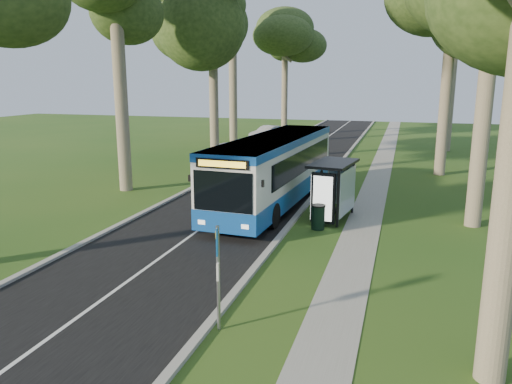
% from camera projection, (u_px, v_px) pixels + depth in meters
% --- Properties ---
extents(ground, '(120.00, 120.00, 0.00)m').
position_uv_depth(ground, '(267.00, 254.00, 17.92)').
color(ground, '#285119').
rests_on(ground, ground).
extents(road, '(7.00, 100.00, 0.02)m').
position_uv_depth(road, '(254.00, 190.00, 28.24)').
color(road, black).
rests_on(road, ground).
extents(kerb_east, '(0.25, 100.00, 0.12)m').
position_uv_depth(kerb_east, '(316.00, 193.00, 27.25)').
color(kerb_east, '#9E9B93').
rests_on(kerb_east, ground).
extents(kerb_west, '(0.25, 100.00, 0.12)m').
position_uv_depth(kerb_west, '(197.00, 186.00, 29.20)').
color(kerb_west, '#9E9B93').
rests_on(kerb_west, ground).
extents(centre_line, '(0.12, 100.00, 0.00)m').
position_uv_depth(centre_line, '(254.00, 190.00, 28.23)').
color(centre_line, white).
rests_on(centre_line, road).
extents(footpath, '(1.50, 100.00, 0.02)m').
position_uv_depth(footpath, '(372.00, 198.00, 26.42)').
color(footpath, gray).
rests_on(footpath, ground).
extents(bus, '(3.44, 12.98, 3.41)m').
position_uv_depth(bus, '(275.00, 170.00, 24.63)').
color(bus, silver).
rests_on(bus, ground).
extents(bus_stop_sign, '(0.14, 0.38, 2.72)m').
position_uv_depth(bus_stop_sign, '(218.00, 266.00, 12.19)').
color(bus_stop_sign, gray).
rests_on(bus_stop_sign, ground).
extents(bus_shelter, '(2.04, 3.21, 2.58)m').
position_uv_depth(bus_shelter, '(335.00, 181.00, 21.73)').
color(bus_shelter, black).
rests_on(bus_shelter, ground).
extents(litter_bin, '(0.60, 0.60, 1.05)m').
position_uv_depth(litter_bin, '(318.00, 217.00, 20.82)').
color(litter_bin, black).
rests_on(litter_bin, ground).
extents(car_white, '(2.67, 4.59, 1.47)m').
position_uv_depth(car_white, '(224.00, 152.00, 37.99)').
color(car_white, silver).
rests_on(car_white, ground).
extents(car_silver, '(3.26, 4.86, 1.51)m').
position_uv_depth(car_silver, '(268.00, 133.00, 50.66)').
color(car_silver, '#A5A8AD').
rests_on(car_silver, ground).
extents(tree_west_c, '(5.20, 5.20, 14.32)m').
position_uv_depth(tree_west_c, '(212.00, 14.00, 34.90)').
color(tree_west_c, '#7A6B56').
rests_on(tree_west_c, ground).
extents(tree_west_e, '(5.20, 5.20, 14.93)m').
position_uv_depth(tree_west_e, '(285.00, 32.00, 53.34)').
color(tree_west_e, '#7A6B56').
rests_on(tree_west_e, ground).
extents(tree_east_d, '(5.20, 5.20, 15.86)m').
position_uv_depth(tree_east_d, '(458.00, 10.00, 41.11)').
color(tree_east_d, '#7A6B56').
rests_on(tree_east_d, ground).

